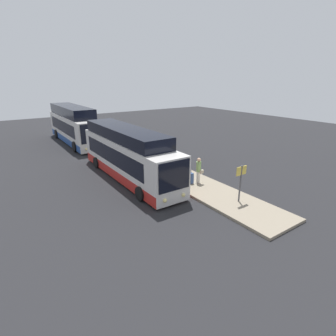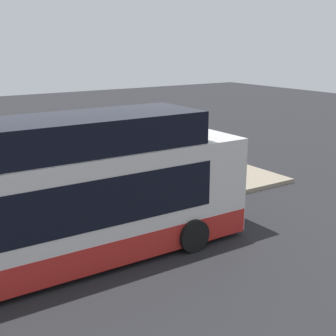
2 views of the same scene
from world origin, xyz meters
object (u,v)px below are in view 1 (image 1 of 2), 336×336
bus_second (74,127)px  suitcase (191,178)px  passenger_boarding (199,169)px  bus_lead (128,156)px  passenger_waiting (164,161)px  sign_post (241,178)px

bus_second → suitcase: bus_second is taller
bus_second → passenger_boarding: bearing=10.6°
bus_lead → bus_second: 14.08m
bus_lead → bus_second: (-14.08, 0.00, 0.18)m
bus_second → passenger_waiting: 15.35m
passenger_waiting → suitcase: 3.01m
sign_post → bus_lead: bearing=-156.2°
passenger_waiting → bus_second: bearing=125.5°
bus_lead → passenger_waiting: (1.03, 2.60, -0.63)m
sign_post → passenger_waiting: bearing=-172.7°
passenger_boarding → suitcase: (-0.23, -0.49, -0.63)m
bus_lead → sign_post: (7.87, 3.48, -0.05)m
sign_post → passenger_boarding: bearing=-179.2°
bus_second → suitcase: 18.33m
passenger_waiting → bus_lead: bearing=-175.8°
bus_second → passenger_waiting: size_ratio=7.50×
passenger_boarding → sign_post: size_ratio=0.81×
bus_lead → passenger_waiting: 2.87m
passenger_waiting → suitcase: (2.94, 0.33, -0.52)m
bus_second → bus_lead: bearing=-0.0°
suitcase → passenger_boarding: bearing=64.7°
bus_lead → suitcase: size_ratio=12.02×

